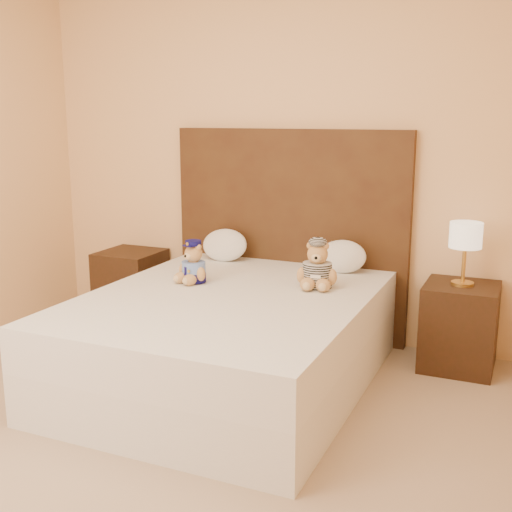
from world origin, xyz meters
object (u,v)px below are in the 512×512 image
Objects in this scene: nightstand_left at (131,285)px; bed at (229,339)px; teddy_prisoner at (317,265)px; pillow_left at (225,244)px; lamp at (466,238)px; pillow_right at (342,255)px; nightstand_right at (459,326)px; teddy_police at (194,262)px.

bed is at bearing -32.62° from nightstand_left.
pillow_left is (-0.87, 0.46, -0.02)m from teddy_prisoner.
pillow_right is (-0.79, 0.03, -0.18)m from lamp.
lamp is (2.50, 0.00, 0.57)m from nightstand_left.
pillow_left is at bearing 178.98° from nightstand_right.
teddy_police is 0.91× the size of teddy_prisoner.
nightstand_right is 1.75m from teddy_police.
lamp is at bearing 0.00° from nightstand_left.
nightstand_left is at bearing -178.99° from pillow_right.
nightstand_right is 1.87× the size of teddy_prisoner.
nightstand_right is 0.89m from pillow_right.
teddy_police reaches higher than nightstand_left.
teddy_prisoner is (-0.82, -0.43, -0.15)m from lamp.
pillow_right is at bearing 61.21° from bed.
teddy_police is (-1.58, -0.62, -0.16)m from lamp.
teddy_police is (-1.58, -0.62, 0.41)m from nightstand_right.
bed is at bearing -118.79° from pillow_right.
teddy_prisoner is at bearing 31.86° from teddy_police.
lamp is at bearing 39.33° from teddy_police.
teddy_police is at bearing -33.97° from nightstand_left.
bed is at bearing -147.38° from nightstand_right.
teddy_prisoner is 0.89× the size of pillow_right.
teddy_police reaches higher than pillow_left.
bed is 1.48m from nightstand_left.
teddy_police is 0.79m from teddy_prisoner.
pillow_left is 0.89m from pillow_right.
pillow_right is at bearing 0.00° from pillow_left.
nightstand_left is 1.87× the size of teddy_prisoner.
teddy_police reaches higher than nightstand_right.
nightstand_right is 0.57m from lamp.
bed is 3.64× the size of nightstand_left.
pillow_left is (0.82, 0.03, 0.40)m from nightstand_left.
pillow_left is at bearing 116.96° from teddy_police.
nightstand_right is at bearing 39.33° from teddy_police.
lamp is (1.25, 0.80, 0.57)m from bed.
bed is 6.02× the size of pillow_right.
lamp is at bearing 16.42° from teddy_prisoner.
nightstand_right is 1.38× the size of lamp.
teddy_police is at bearing -81.01° from pillow_left.
nightstand_right is at bearing -1.02° from pillow_left.
teddy_prisoner is at bearing -152.30° from lamp.
teddy_police is 0.66m from pillow_left.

